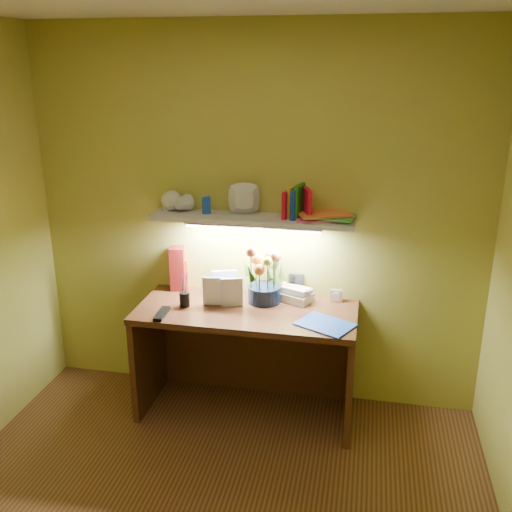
{
  "coord_description": "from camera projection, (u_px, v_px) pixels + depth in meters",
  "views": [
    {
      "loc": [
        0.72,
        -2.05,
        2.23
      ],
      "look_at": [
        0.03,
        1.35,
        1.06
      ],
      "focal_mm": 40.0,
      "sensor_mm": 36.0,
      "label": 1
    }
  ],
  "objects": [
    {
      "name": "wall_shelf",
      "position": [
        253.0,
        213.0,
        3.6
      ],
      "size": [
        1.3,
        0.35,
        0.24
      ],
      "color": "silver",
      "rests_on": "ground"
    },
    {
      "name": "flower_bouquet",
      "position": [
        264.0,
        274.0,
        3.68
      ],
      "size": [
        0.29,
        0.29,
        0.38
      ],
      "primitive_type": null,
      "rotation": [
        0.0,
        0.0,
        0.26
      ],
      "color": "#0E1E3B",
      "rests_on": "desk"
    },
    {
      "name": "pen_cup",
      "position": [
        184.0,
        295.0,
        3.65
      ],
      "size": [
        0.07,
        0.07,
        0.16
      ],
      "primitive_type": "cylinder",
      "rotation": [
        0.0,
        0.0,
        -0.06
      ],
      "color": "black",
      "rests_on": "desk"
    },
    {
      "name": "whisky_bottle",
      "position": [
        182.0,
        270.0,
        3.91
      ],
      "size": [
        0.09,
        0.09,
        0.28
      ],
      "primitive_type": null,
      "rotation": [
        0.0,
        0.0,
        0.28
      ],
      "color": "#B64010",
      "rests_on": "desk"
    },
    {
      "name": "blue_folder",
      "position": [
        325.0,
        324.0,
        3.4
      ],
      "size": [
        0.39,
        0.35,
        0.01
      ],
      "primitive_type": "cube",
      "rotation": [
        0.0,
        0.0,
        -0.48
      ],
      "color": "blue",
      "rests_on": "desk"
    },
    {
      "name": "desk_book_b",
      "position": [
        221.0,
        293.0,
        3.63
      ],
      "size": [
        0.14,
        0.05,
        0.19
      ],
      "primitive_type": "imported",
      "rotation": [
        0.0,
        0.0,
        0.27
      ],
      "color": "silver",
      "rests_on": "desk"
    },
    {
      "name": "telephone",
      "position": [
        296.0,
        293.0,
        3.73
      ],
      "size": [
        0.24,
        0.21,
        0.12
      ],
      "primitive_type": null,
      "rotation": [
        0.0,
        0.0,
        -0.41
      ],
      "color": "beige",
      "rests_on": "desk"
    },
    {
      "name": "whisky_box",
      "position": [
        177.0,
        269.0,
        3.9
      ],
      "size": [
        0.12,
        0.12,
        0.3
      ],
      "primitive_type": "cube",
      "rotation": [
        0.0,
        0.0,
        0.23
      ],
      "color": "#63110F",
      "rests_on": "desk"
    },
    {
      "name": "tv_remote",
      "position": [
        162.0,
        314.0,
        3.53
      ],
      "size": [
        0.06,
        0.2,
        0.02
      ],
      "primitive_type": "cube",
      "rotation": [
        0.0,
        0.0,
        0.05
      ],
      "color": "black",
      "rests_on": "desk"
    },
    {
      "name": "desk_clock",
      "position": [
        336.0,
        295.0,
        3.74
      ],
      "size": [
        0.08,
        0.04,
        0.08
      ],
      "primitive_type": "cube",
      "rotation": [
        0.0,
        0.0,
        -0.0
      ],
      "color": "silver",
      "rests_on": "desk"
    },
    {
      "name": "art_card",
      "position": [
        225.0,
        283.0,
        3.82
      ],
      "size": [
        0.17,
        0.09,
        0.17
      ],
      "primitive_type": null,
      "rotation": [
        0.0,
        0.0,
        0.34
      ],
      "color": "silver",
      "rests_on": "desk"
    },
    {
      "name": "desk",
      "position": [
        246.0,
        362.0,
        3.74
      ],
      "size": [
        1.4,
        0.6,
        0.75
      ],
      "primitive_type": "cube",
      "color": "#3B1F10",
      "rests_on": "ground"
    },
    {
      "name": "desk_book_a",
      "position": [
        203.0,
        291.0,
        3.66
      ],
      "size": [
        0.15,
        0.03,
        0.19
      ],
      "primitive_type": "imported",
      "rotation": [
        0.0,
        0.0,
        0.1
      ],
      "color": "silver",
      "rests_on": "desk"
    }
  ]
}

